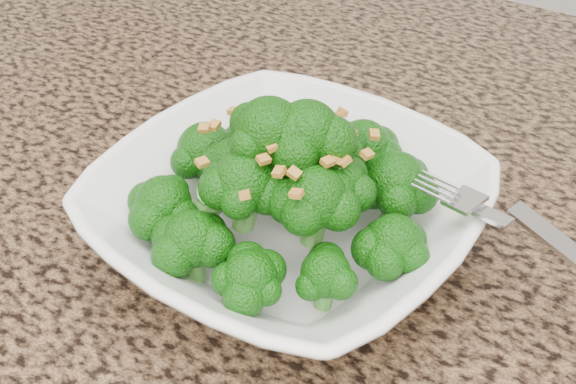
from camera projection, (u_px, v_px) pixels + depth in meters
The scene contains 5 objects.
granite_counter at pixel (288, 300), 0.50m from camera, with size 1.64×1.04×0.03m, color brown.
bowl at pixel (288, 213), 0.50m from camera, with size 0.25×0.25×0.06m, color white.
broccoli_pile at pixel (288, 131), 0.45m from camera, with size 0.22×0.22×0.07m, color #115709, non-canonical shape.
garlic_topping at pixel (288, 75), 0.43m from camera, with size 0.13×0.13×0.01m, color #BB832D, non-canonical shape.
fork at pixel (499, 219), 0.44m from camera, with size 0.19×0.03×0.01m, color silver, non-canonical shape.
Camera 1 is at (0.18, 0.01, 1.26)m, focal length 45.00 mm.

